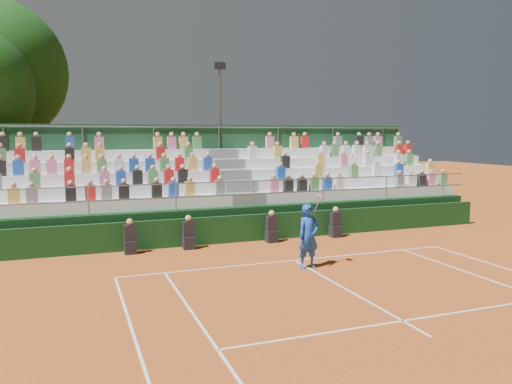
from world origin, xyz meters
name	(u,v)px	position (x,y,z in m)	size (l,w,h in m)	color
ground	(295,260)	(0.00, 0.00, 0.00)	(90.00, 90.00, 0.00)	#B0511D
courtside_wall	(259,227)	(0.00, 3.20, 0.50)	(20.00, 0.15, 1.00)	black
line_officials	(236,232)	(-1.05, 2.75, 0.48)	(8.17, 0.40, 1.19)	black
grandstand	(232,201)	(-0.02, 6.44, 1.09)	(20.00, 5.20, 4.40)	black
tennis_player	(309,236)	(0.00, -0.95, 0.96)	(0.91, 0.55, 2.22)	#1643AB
floodlight_mast	(220,123)	(1.21, 12.31, 4.56)	(0.60, 0.25, 7.79)	gray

